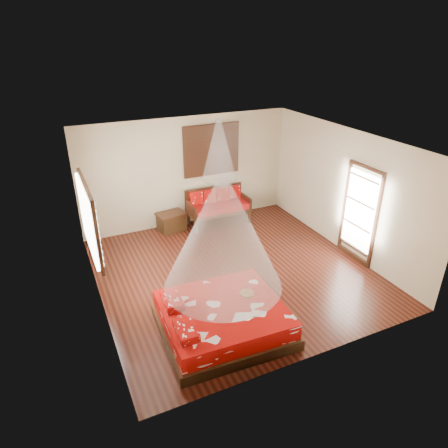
% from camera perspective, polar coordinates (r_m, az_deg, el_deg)
% --- Properties ---
extents(room, '(5.54, 5.54, 2.84)m').
position_cam_1_polar(room, '(7.95, 1.55, 1.74)').
color(room, black).
rests_on(room, ground).
extents(bed, '(2.16, 1.97, 0.64)m').
position_cam_1_polar(bed, '(6.95, -0.28, -13.41)').
color(bed, black).
rests_on(bed, floor).
extents(daybed, '(1.62, 0.72, 0.94)m').
position_cam_1_polar(daybed, '(10.53, -0.96, 2.81)').
color(daybed, black).
rests_on(daybed, floor).
extents(storage_chest, '(0.76, 0.61, 0.47)m').
position_cam_1_polar(storage_chest, '(10.32, -7.54, 0.35)').
color(storage_chest, black).
rests_on(storage_chest, floor).
extents(shutter_panel, '(1.52, 0.06, 1.32)m').
position_cam_1_polar(shutter_panel, '(10.37, -1.80, 10.52)').
color(shutter_panel, black).
rests_on(shutter_panel, wall_back).
extents(window_left, '(0.10, 1.74, 1.34)m').
position_cam_1_polar(window_left, '(7.33, -18.51, 0.73)').
color(window_left, black).
rests_on(window_left, wall_left).
extents(glazed_door, '(0.08, 1.02, 2.16)m').
position_cam_1_polar(glazed_door, '(9.11, 18.78, 1.29)').
color(glazed_door, black).
rests_on(glazed_door, floor).
extents(wine_tray, '(0.25, 0.25, 0.20)m').
position_cam_1_polar(wine_tray, '(7.07, 3.31, -9.59)').
color(wine_tray, brown).
rests_on(wine_tray, bed).
extents(mosquito_net_main, '(1.90, 1.90, 1.80)m').
position_cam_1_polar(mosquito_net_main, '(6.07, -0.15, -1.62)').
color(mosquito_net_main, white).
rests_on(mosquito_net_main, ceiling).
extents(mosquito_net_daybed, '(0.88, 0.88, 1.50)m').
position_cam_1_polar(mosquito_net_daybed, '(9.93, -0.73, 10.43)').
color(mosquito_net_daybed, white).
rests_on(mosquito_net_daybed, ceiling).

